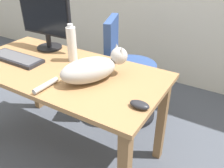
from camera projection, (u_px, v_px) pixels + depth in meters
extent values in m
plane|color=#474C56|center=(71.00, 147.00, 2.01)|extent=(8.00, 8.00, 0.00)
cube|color=#9E7247|center=(62.00, 71.00, 1.64)|extent=(1.44, 0.70, 0.03)
cube|color=olive|center=(34.00, 77.00, 2.33)|extent=(0.06, 0.06, 0.71)
cube|color=olive|center=(162.00, 121.00, 1.75)|extent=(0.06, 0.06, 0.71)
cylinder|color=black|center=(130.00, 112.00, 2.39)|extent=(0.48, 0.48, 0.04)
cylinder|color=black|center=(131.00, 93.00, 2.27)|extent=(0.06, 0.06, 0.49)
cylinder|color=navy|center=(132.00, 67.00, 2.13)|extent=(0.44, 0.44, 0.06)
cube|color=navy|center=(111.00, 41.00, 2.05)|extent=(0.18, 0.35, 0.40)
cylinder|color=black|center=(50.00, 47.00, 1.96)|extent=(0.20, 0.20, 0.01)
cylinder|color=black|center=(49.00, 41.00, 1.93)|extent=(0.04, 0.04, 0.10)
cube|color=black|center=(45.00, 16.00, 1.83)|extent=(0.48, 0.04, 0.30)
cube|color=black|center=(44.00, 16.00, 1.81)|extent=(0.45, 0.02, 0.27)
cube|color=#232328|center=(16.00, 58.00, 1.76)|extent=(0.44, 0.15, 0.02)
cube|color=#515156|center=(16.00, 57.00, 1.75)|extent=(0.40, 0.12, 0.00)
ellipsoid|color=#B2ADA8|center=(89.00, 70.00, 1.45)|extent=(0.34, 0.40, 0.15)
sphere|color=#B2ADA8|center=(119.00, 56.00, 1.51)|extent=(0.11, 0.11, 0.11)
cone|color=#B2ADA8|center=(117.00, 47.00, 1.51)|extent=(0.04, 0.04, 0.04)
cone|color=#B2ADA8|center=(122.00, 50.00, 1.46)|extent=(0.04, 0.04, 0.04)
cylinder|color=#B2ADA8|center=(46.00, 85.00, 1.40)|extent=(0.04, 0.18, 0.03)
ellipsoid|color=#232328|center=(140.00, 105.00, 1.24)|extent=(0.11, 0.06, 0.04)
cylinder|color=silver|center=(72.00, 44.00, 1.69)|extent=(0.07, 0.07, 0.25)
cylinder|color=silver|center=(70.00, 26.00, 1.62)|extent=(0.04, 0.04, 0.02)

